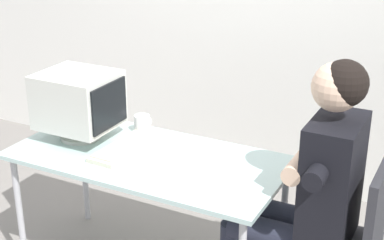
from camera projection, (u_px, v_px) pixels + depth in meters
The scene contains 6 objects.
desk at pixel (148, 166), 3.05m from camera, with size 1.45×0.71×0.72m.
crt_monitor at pixel (79, 101), 3.16m from camera, with size 0.41×0.36×0.38m.
keyboard at pixel (124, 148), 3.09m from camera, with size 0.18×0.44×0.03m.
office_chair at pixel (345, 239), 2.69m from camera, with size 0.42×0.42×0.90m.
person_seated at pixel (309, 184), 2.68m from camera, with size 0.74×0.58×1.36m.
desk_mug at pixel (142, 124), 3.31m from camera, with size 0.09×0.10×0.10m.
Camera 1 is at (1.46, -2.33, 2.03)m, focal length 54.08 mm.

